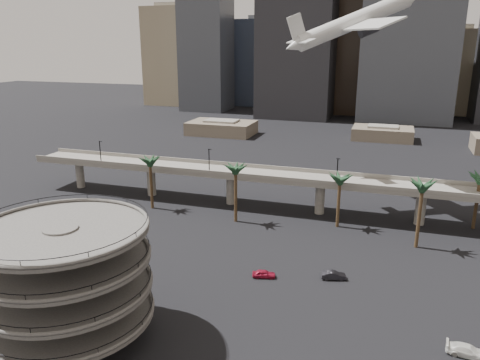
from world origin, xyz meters
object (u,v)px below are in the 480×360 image
(overpass, at_px, (274,179))
(airborne_jet, at_px, (354,22))
(car_c, at_px, (468,351))
(parking_ramp, at_px, (65,274))
(car_b, at_px, (334,275))
(car_a, at_px, (264,274))

(overpass, distance_m, airborne_jet, 41.00)
(overpass, xyz_separation_m, car_c, (37.22, -46.16, -6.59))
(overpass, relative_size, car_c, 25.23)
(airborne_jet, bearing_deg, car_c, -106.13)
(parking_ramp, relative_size, car_b, 5.24)
(parking_ramp, relative_size, airborne_jet, 0.72)
(overpass, bearing_deg, car_a, -78.51)
(car_c, bearing_deg, car_b, 56.60)
(car_a, relative_size, car_c, 0.77)
(overpass, bearing_deg, airborne_jet, 41.96)
(overpass, height_order, car_a, overpass)
(overpass, distance_m, car_b, 36.68)
(parking_ramp, height_order, car_c, parking_ramp)
(car_b, distance_m, car_c, 24.18)
(parking_ramp, distance_m, car_b, 42.95)
(airborne_jet, bearing_deg, car_b, -122.28)
(car_b, height_order, car_c, car_c)
(parking_ramp, relative_size, car_c, 4.31)
(overpass, relative_size, car_b, 30.69)
(car_b, xyz_separation_m, car_c, (18.90, -15.09, 0.05))
(parking_ramp, xyz_separation_m, car_a, (19.95, 24.80, -9.16))
(car_a, distance_m, car_b, 11.79)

